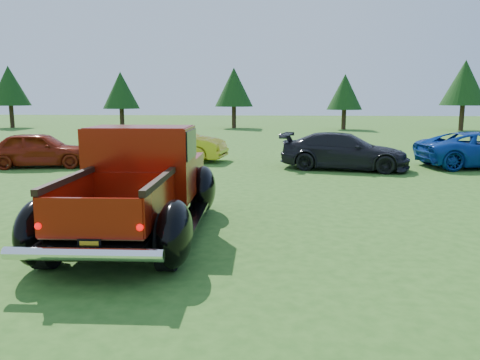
{
  "coord_description": "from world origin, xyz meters",
  "views": [
    {
      "loc": [
        0.77,
        -8.54,
        2.51
      ],
      "look_at": [
        0.05,
        0.2,
        0.97
      ],
      "focal_mm": 35.0,
      "sensor_mm": 36.0,
      "label": 1
    }
  ],
  "objects_px": {
    "tree_mid_right": "(345,92)",
    "show_car_yellow": "(173,143)",
    "pickup_truck": "(142,181)",
    "show_car_grey": "(344,151)",
    "tree_west": "(121,90)",
    "tree_mid_left": "(234,87)",
    "tree_east": "(464,83)",
    "tree_far_west": "(9,86)",
    "show_car_red": "(40,149)"
  },
  "relations": [
    {
      "from": "tree_east",
      "to": "tree_mid_left",
      "type": "bearing_deg",
      "value": 175.24
    },
    {
      "from": "tree_far_west",
      "to": "show_car_grey",
      "type": "relative_size",
      "value": 1.16
    },
    {
      "from": "tree_mid_right",
      "to": "show_car_yellow",
      "type": "bearing_deg",
      "value": -115.29
    },
    {
      "from": "tree_far_west",
      "to": "tree_east",
      "type": "height_order",
      "value": "tree_east"
    },
    {
      "from": "tree_mid_left",
      "to": "pickup_truck",
      "type": "relative_size",
      "value": 0.92
    },
    {
      "from": "tree_west",
      "to": "tree_mid_left",
      "type": "xyz_separation_m",
      "value": [
        9.0,
        2.0,
        0.27
      ]
    },
    {
      "from": "tree_mid_right",
      "to": "show_car_yellow",
      "type": "xyz_separation_m",
      "value": [
        -9.46,
        -20.02,
        -2.27
      ]
    },
    {
      "from": "tree_mid_right",
      "to": "show_car_yellow",
      "type": "relative_size",
      "value": 1.03
    },
    {
      "from": "tree_far_west",
      "to": "show_car_yellow",
      "type": "distance_m",
      "value": 27.43
    },
    {
      "from": "tree_far_west",
      "to": "tree_mid_left",
      "type": "distance_m",
      "value": 19.03
    },
    {
      "from": "show_car_red",
      "to": "pickup_truck",
      "type": "bearing_deg",
      "value": -152.81
    },
    {
      "from": "tree_mid_right",
      "to": "pickup_truck",
      "type": "distance_m",
      "value": 31.01
    },
    {
      "from": "show_car_yellow",
      "to": "pickup_truck",
      "type": "bearing_deg",
      "value": -163.37
    },
    {
      "from": "show_car_yellow",
      "to": "show_car_grey",
      "type": "distance_m",
      "value": 6.79
    },
    {
      "from": "tree_west",
      "to": "show_car_grey",
      "type": "height_order",
      "value": "tree_west"
    },
    {
      "from": "pickup_truck",
      "to": "tree_mid_left",
      "type": "bearing_deg",
      "value": 90.15
    },
    {
      "from": "tree_east",
      "to": "pickup_truck",
      "type": "xyz_separation_m",
      "value": [
        -16.82,
        -29.44,
        -2.71
      ]
    },
    {
      "from": "tree_west",
      "to": "show_car_grey",
      "type": "xyz_separation_m",
      "value": [
        15.11,
        -20.75,
        -2.46
      ]
    },
    {
      "from": "tree_west",
      "to": "show_car_red",
      "type": "relative_size",
      "value": 1.21
    },
    {
      "from": "tree_east",
      "to": "show_car_red",
      "type": "bearing_deg",
      "value": -136.76
    },
    {
      "from": "tree_far_west",
      "to": "pickup_truck",
      "type": "bearing_deg",
      "value": -56.01
    },
    {
      "from": "tree_far_west",
      "to": "pickup_truck",
      "type": "xyz_separation_m",
      "value": [
        20.18,
        -29.94,
        -2.58
      ]
    },
    {
      "from": "tree_far_west",
      "to": "tree_east",
      "type": "distance_m",
      "value": 37.0
    },
    {
      "from": "tree_far_west",
      "to": "show_car_red",
      "type": "distance_m",
      "value": 26.33
    },
    {
      "from": "tree_west",
      "to": "show_car_red",
      "type": "distance_m",
      "value": 21.63
    },
    {
      "from": "tree_west",
      "to": "pickup_truck",
      "type": "bearing_deg",
      "value": -70.61
    },
    {
      "from": "tree_mid_left",
      "to": "tree_mid_right",
      "type": "distance_m",
      "value": 9.06
    },
    {
      "from": "tree_mid_right",
      "to": "show_car_red",
      "type": "xyz_separation_m",
      "value": [
        -13.98,
        -22.11,
        -2.32
      ]
    },
    {
      "from": "tree_west",
      "to": "show_car_grey",
      "type": "distance_m",
      "value": 25.78
    },
    {
      "from": "tree_far_west",
      "to": "tree_mid_right",
      "type": "height_order",
      "value": "tree_far_west"
    },
    {
      "from": "tree_mid_right",
      "to": "pickup_truck",
      "type": "bearing_deg",
      "value": -104.64
    },
    {
      "from": "tree_east",
      "to": "tree_mid_right",
      "type": "bearing_deg",
      "value": 176.82
    },
    {
      "from": "tree_east",
      "to": "tree_far_west",
      "type": "bearing_deg",
      "value": 179.23
    },
    {
      "from": "tree_mid_left",
      "to": "pickup_truck",
      "type": "bearing_deg",
      "value": -87.81
    },
    {
      "from": "tree_mid_right",
      "to": "tree_west",
      "type": "bearing_deg",
      "value": -176.82
    },
    {
      "from": "tree_mid_left",
      "to": "show_car_yellow",
      "type": "xyz_separation_m",
      "value": [
        -0.46,
        -21.02,
        -2.68
      ]
    },
    {
      "from": "tree_east",
      "to": "show_car_yellow",
      "type": "xyz_separation_m",
      "value": [
        -18.46,
        -19.52,
        -2.95
      ]
    },
    {
      "from": "pickup_truck",
      "to": "show_car_grey",
      "type": "height_order",
      "value": "pickup_truck"
    },
    {
      "from": "show_car_grey",
      "to": "tree_far_west",
      "type": "bearing_deg",
      "value": 60.49
    },
    {
      "from": "pickup_truck",
      "to": "tree_east",
      "type": "bearing_deg",
      "value": 58.22
    },
    {
      "from": "pickup_truck",
      "to": "show_car_grey",
      "type": "xyz_separation_m",
      "value": [
        4.92,
        8.19,
        -0.29
      ]
    },
    {
      "from": "tree_mid_right",
      "to": "show_car_red",
      "type": "height_order",
      "value": "tree_mid_right"
    },
    {
      "from": "tree_west",
      "to": "pickup_truck",
      "type": "relative_size",
      "value": 0.85
    },
    {
      "from": "tree_mid_right",
      "to": "tree_far_west",
      "type": "bearing_deg",
      "value": 180.0
    },
    {
      "from": "tree_far_west",
      "to": "show_car_grey",
      "type": "height_order",
      "value": "tree_far_west"
    },
    {
      "from": "tree_mid_right",
      "to": "show_car_yellow",
      "type": "distance_m",
      "value": 22.26
    },
    {
      "from": "tree_far_west",
      "to": "tree_east",
      "type": "relative_size",
      "value": 0.96
    },
    {
      "from": "show_car_grey",
      "to": "tree_mid_right",
      "type": "bearing_deg",
      "value": 3.81
    },
    {
      "from": "tree_mid_right",
      "to": "pickup_truck",
      "type": "xyz_separation_m",
      "value": [
        -7.82,
        -29.94,
        -2.03
      ]
    },
    {
      "from": "tree_mid_right",
      "to": "show_car_grey",
      "type": "bearing_deg",
      "value": -97.58
    }
  ]
}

